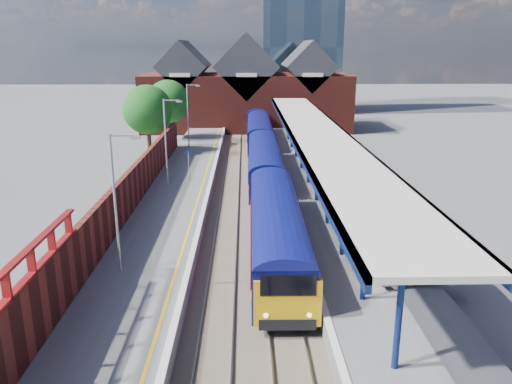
# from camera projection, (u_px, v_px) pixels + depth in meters

# --- Properties ---
(ground) EXTENTS (240.00, 240.00, 0.00)m
(ground) POSITION_uv_depth(u_px,v_px,m) (248.00, 174.00, 48.46)
(ground) COLOR #5B5B5E
(ground) RESTS_ON ground
(ballast_bed) EXTENTS (6.00, 76.00, 0.06)m
(ballast_bed) POSITION_uv_depth(u_px,v_px,m) (248.00, 205.00, 38.85)
(ballast_bed) COLOR #473D33
(ballast_bed) RESTS_ON ground
(rails) EXTENTS (4.51, 76.00, 0.14)m
(rails) POSITION_uv_depth(u_px,v_px,m) (248.00, 204.00, 38.83)
(rails) COLOR slate
(rails) RESTS_ON ground
(left_platform) EXTENTS (5.00, 76.00, 1.00)m
(left_platform) POSITION_uv_depth(u_px,v_px,m) (177.00, 199.00, 38.61)
(left_platform) COLOR #565659
(left_platform) RESTS_ON ground
(right_platform) EXTENTS (6.00, 76.00, 1.00)m
(right_platform) POSITION_uv_depth(u_px,v_px,m) (325.00, 198.00, 38.85)
(right_platform) COLOR #565659
(right_platform) RESTS_ON ground
(coping_left) EXTENTS (0.30, 76.00, 0.05)m
(coping_left) POSITION_uv_depth(u_px,v_px,m) (208.00, 193.00, 38.51)
(coping_left) COLOR silver
(coping_left) RESTS_ON left_platform
(coping_right) EXTENTS (0.30, 76.00, 0.05)m
(coping_right) POSITION_uv_depth(u_px,v_px,m) (289.00, 192.00, 38.64)
(coping_right) COLOR silver
(coping_right) RESTS_ON right_platform
(yellow_line) EXTENTS (0.14, 76.00, 0.01)m
(yellow_line) POSITION_uv_depth(u_px,v_px,m) (200.00, 193.00, 38.50)
(yellow_line) COLOR yellow
(yellow_line) RESTS_ON left_platform
(train) EXTENTS (2.99, 65.93, 3.45)m
(train) POSITION_uv_depth(u_px,v_px,m) (262.00, 144.00, 51.86)
(train) COLOR navy
(train) RESTS_ON ground
(canopy) EXTENTS (4.50, 52.00, 4.48)m
(canopy) POSITION_uv_depth(u_px,v_px,m) (317.00, 134.00, 39.37)
(canopy) COLOR #0D1D50
(canopy) RESTS_ON right_platform
(lamp_post_b) EXTENTS (1.48, 0.18, 7.00)m
(lamp_post_b) POSITION_uv_depth(u_px,v_px,m) (117.00, 196.00, 23.89)
(lamp_post_b) COLOR #A5A8AA
(lamp_post_b) RESTS_ON left_platform
(lamp_post_c) EXTENTS (1.48, 0.18, 7.00)m
(lamp_post_c) POSITION_uv_depth(u_px,v_px,m) (167.00, 138.00, 39.25)
(lamp_post_c) COLOR #A5A8AA
(lamp_post_c) RESTS_ON left_platform
(lamp_post_d) EXTENTS (1.48, 0.18, 7.00)m
(lamp_post_d) POSITION_uv_depth(u_px,v_px,m) (189.00, 112.00, 54.60)
(lamp_post_d) COLOR #A5A8AA
(lamp_post_d) RESTS_ON left_platform
(platform_sign) EXTENTS (0.55, 0.08, 2.50)m
(platform_sign) POSITION_uv_depth(u_px,v_px,m) (188.00, 160.00, 41.84)
(platform_sign) COLOR #A5A8AA
(platform_sign) RESTS_ON left_platform
(brick_wall) EXTENTS (0.35, 50.00, 3.86)m
(brick_wall) POSITION_uv_depth(u_px,v_px,m) (122.00, 200.00, 31.80)
(brick_wall) COLOR #5C1F18
(brick_wall) RESTS_ON left_platform
(station_building) EXTENTS (30.00, 12.12, 13.78)m
(station_building) POSITION_uv_depth(u_px,v_px,m) (246.00, 92.00, 73.80)
(station_building) COLOR #5C1F18
(station_building) RESTS_ON ground
(tree_near) EXTENTS (5.20, 5.20, 8.10)m
(tree_near) POSITION_uv_depth(u_px,v_px,m) (149.00, 111.00, 52.41)
(tree_near) COLOR #382314
(tree_near) RESTS_ON ground
(tree_far) EXTENTS (5.20, 5.20, 8.10)m
(tree_far) POSITION_uv_depth(u_px,v_px,m) (169.00, 103.00, 60.11)
(tree_far) COLOR #382314
(tree_far) RESTS_ON ground
(parked_car_red) EXTENTS (4.45, 2.83, 1.41)m
(parked_car_red) POSITION_uv_depth(u_px,v_px,m) (397.00, 249.00, 26.09)
(parked_car_red) COLOR maroon
(parked_car_red) RESTS_ON right_platform
(parked_car_silver) EXTENTS (4.81, 2.24, 1.52)m
(parked_car_silver) POSITION_uv_depth(u_px,v_px,m) (420.00, 266.00, 23.86)
(parked_car_silver) COLOR #AFAEB3
(parked_car_silver) RESTS_ON right_platform
(parked_car_dark) EXTENTS (5.02, 2.69, 1.38)m
(parked_car_dark) POSITION_uv_depth(u_px,v_px,m) (363.00, 198.00, 34.96)
(parked_car_dark) COLOR black
(parked_car_dark) RESTS_ON right_platform
(parked_car_blue) EXTENTS (4.45, 2.54, 1.17)m
(parked_car_blue) POSITION_uv_depth(u_px,v_px,m) (349.00, 178.00, 40.49)
(parked_car_blue) COLOR navy
(parked_car_blue) RESTS_ON right_platform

